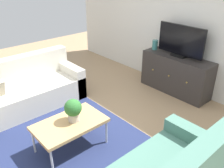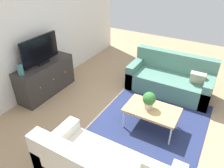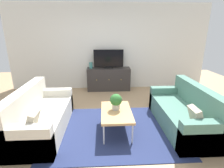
{
  "view_description": "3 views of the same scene",
  "coord_description": "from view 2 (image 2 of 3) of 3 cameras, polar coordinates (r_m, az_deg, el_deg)",
  "views": [
    {
      "loc": [
        2.35,
        -1.49,
        2.28
      ],
      "look_at": [
        0.0,
        0.6,
        0.71
      ],
      "focal_mm": 38.77,
      "sensor_mm": 36.0,
      "label": 1
    },
    {
      "loc": [
        -2.85,
        -1.03,
        2.72
      ],
      "look_at": [
        0.0,
        0.6,
        0.71
      ],
      "focal_mm": 34.39,
      "sensor_mm": 36.0,
      "label": 2
    },
    {
      "loc": [
        -0.2,
        -3.08,
        1.86
      ],
      "look_at": [
        0.0,
        0.6,
        0.71
      ],
      "focal_mm": 27.29,
      "sensor_mm": 36.0,
      "label": 3
    }
  ],
  "objects": [
    {
      "name": "flat_screen_tv",
      "position": [
        4.69,
        -18.56,
        8.47
      ],
      "size": [
        0.94,
        0.16,
        0.58
      ],
      "color": "black",
      "rests_on": "tv_console"
    },
    {
      "name": "couch_right_side",
      "position": [
        5.02,
        15.31,
        1.19
      ],
      "size": [
        0.81,
        1.8,
        0.85
      ],
      "color": "#4C7A6B",
      "rests_on": "ground_plane"
    },
    {
      "name": "wall_back",
      "position": [
        4.78,
        -21.3,
        12.71
      ],
      "size": [
        6.4,
        0.12,
        2.7
      ],
      "primitive_type": "cube",
      "color": "silver",
      "rests_on": "ground_plane"
    },
    {
      "name": "glass_vase",
      "position": [
        4.43,
        -23.15,
        3.41
      ],
      "size": [
        0.11,
        0.11,
        0.19
      ],
      "primitive_type": "cylinder",
      "color": "teal",
      "rests_on": "tv_console"
    },
    {
      "name": "tv_console",
      "position": [
        4.95,
        -17.15,
        1.49
      ],
      "size": [
        1.37,
        0.47,
        0.73
      ],
      "color": "#332D2B",
      "rests_on": "ground_plane"
    },
    {
      "name": "area_rug",
      "position": [
        4.03,
        9.45,
        -11.37
      ],
      "size": [
        2.5,
        1.9,
        0.01
      ],
      "primitive_type": "cube",
      "color": "navy",
      "rests_on": "ground_plane"
    },
    {
      "name": "ground_plane",
      "position": [
        4.07,
        7.46,
        -10.78
      ],
      "size": [
        10.0,
        10.0,
        0.0
      ],
      "primitive_type": "plane",
      "color": "tan"
    },
    {
      "name": "coffee_table",
      "position": [
        3.81,
        10.57,
        -6.93
      ],
      "size": [
        0.57,
        0.92,
        0.42
      ],
      "color": "tan",
      "rests_on": "ground_plane"
    },
    {
      "name": "potted_plant",
      "position": [
        3.7,
        9.83,
        -4.15
      ],
      "size": [
        0.23,
        0.23,
        0.31
      ],
      "color": "#B7B2A8",
      "rests_on": "coffee_table"
    }
  ]
}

